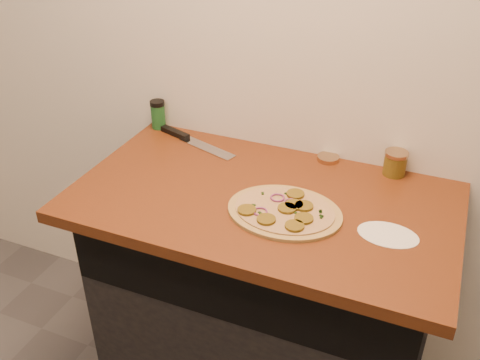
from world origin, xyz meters
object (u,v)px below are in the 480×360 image
at_px(salsa_jar, 395,163).
at_px(pizza, 285,211).
at_px(spice_shaker, 158,114).
at_px(chefs_knife, 190,140).

bearing_deg(salsa_jar, pizza, -126.10).
distance_m(salsa_jar, spice_shaker, 0.91).
relative_size(chefs_knife, salsa_jar, 4.17).
bearing_deg(spice_shaker, pizza, -29.82).
relative_size(chefs_knife, spice_shaker, 3.13).
distance_m(pizza, spice_shaker, 0.74).
bearing_deg(chefs_knife, spice_shaker, 160.59).
height_order(chefs_knife, spice_shaker, spice_shaker).
bearing_deg(chefs_knife, salsa_jar, 3.90).
bearing_deg(spice_shaker, chefs_knife, -19.41).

